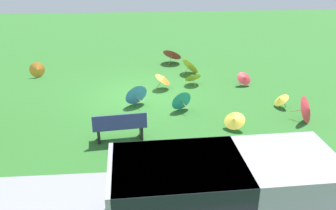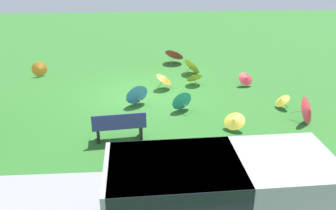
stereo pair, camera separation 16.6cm
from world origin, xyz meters
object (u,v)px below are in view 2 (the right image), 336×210
parasol_red_0 (246,78)px  parasol_yellow_1 (281,100)px  parasol_yellow_3 (234,120)px  parasol_blue_0 (136,93)px  parasol_yellow_2 (194,77)px  parasol_red_3 (309,110)px  van_dark (212,187)px  parasol_yellow_0 (193,65)px  parasol_red_1 (175,54)px  parasol_orange_1 (165,78)px  parasol_orange_0 (40,69)px  parasol_teal_0 (181,100)px  park_bench (119,126)px

parasol_red_0 → parasol_yellow_1: 2.39m
parasol_yellow_3 → parasol_blue_0: bearing=-35.8°
parasol_yellow_2 → parasol_yellow_3: parasol_yellow_2 is taller
parasol_blue_0 → parasol_yellow_1: bearing=172.7°
parasol_yellow_3 → parasol_red_3: parasol_red_3 is taller
van_dark → parasol_red_3: 6.08m
parasol_yellow_0 → parasol_red_1: 1.90m
parasol_red_0 → parasol_red_3: bearing=108.0°
parasol_yellow_0 → parasol_orange_1: (1.39, 1.84, 0.06)m
parasol_red_1 → parasol_orange_1: 3.67m
parasol_red_1 → parasol_red_3: size_ratio=1.24×
parasol_yellow_0 → parasol_yellow_2: (0.13, 1.41, -0.05)m
parasol_yellow_2 → parasol_blue_0: size_ratio=0.84×
van_dark → parasol_yellow_3: van_dark is taller
parasol_orange_0 → parasol_red_0: bearing=168.3°
parasol_red_0 → parasol_yellow_2: bearing=-8.9°
parasol_orange_0 → parasol_teal_0: parasol_teal_0 is taller
parasol_yellow_0 → parasol_blue_0: size_ratio=1.14×
parasol_orange_0 → parasol_blue_0: (-4.38, 3.46, 0.09)m
parasol_yellow_1 → parasol_yellow_0: bearing=-56.1°
park_bench → parasol_orange_0: (3.93, -6.14, -0.12)m
parasol_yellow_2 → parasol_orange_1: size_ratio=1.00×
parasol_red_0 → parasol_orange_0: 9.13m
parasol_yellow_1 → parasol_blue_0: bearing=-7.3°
park_bench → parasol_red_0: size_ratio=2.17×
parasol_yellow_0 → parasol_yellow_3: bearing=96.0°
parasol_red_1 → park_bench: bearing=73.5°
parasol_teal_0 → parasol_yellow_3: bearing=132.9°
parasol_yellow_2 → parasol_red_1: 3.23m
parasol_yellow_0 → parasol_red_1: bearing=-68.7°
parasol_orange_1 → parasol_yellow_3: 4.27m
parasol_teal_0 → parasol_blue_0: parasol_blue_0 is taller
parasol_red_0 → parasol_yellow_2: size_ratio=0.92×
park_bench → parasol_yellow_1: (-5.71, -2.01, -0.15)m
parasol_red_0 → parasol_yellow_2: (2.15, -0.33, 0.00)m
park_bench → parasol_blue_0: park_bench is taller
van_dark → parasol_yellow_3: size_ratio=5.17×
parasol_yellow_1 → parasol_orange_1: (4.10, -2.19, 0.15)m
parasol_yellow_0 → parasol_yellow_2: size_ratio=1.36×
van_dark → parasol_red_1: bearing=-91.0°
parasol_yellow_0 → parasol_yellow_3: 5.65m
parasol_yellow_0 → parasol_orange_0: bearing=-0.9°
van_dark → park_bench: van_dark is taller
parasol_yellow_0 → parasol_red_3: bearing=120.9°
parasol_orange_0 → parasol_red_3: parasol_red_3 is taller
parasol_teal_0 → parasol_red_3: 4.29m
parasol_yellow_1 → parasol_teal_0: bearing=-1.0°
parasol_yellow_0 → parasol_red_3: (-3.15, 5.26, 0.04)m
van_dark → parasol_red_1: (-0.21, -11.53, -0.42)m
parasol_red_3 → parasol_yellow_1: bearing=-70.1°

